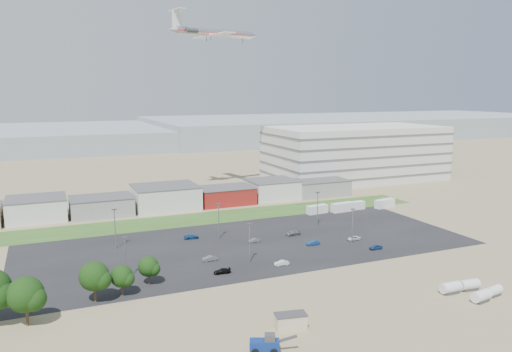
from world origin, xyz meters
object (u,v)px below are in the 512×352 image
parked_car_6 (191,237)px  parked_car_0 (354,238)px  telehandler (265,343)px  airliner (215,33)px  parked_car_4 (210,258)px  box_trailer_a (317,209)px  parked_car_12 (293,233)px  parked_car_13 (282,263)px  portable_shed (291,321)px  parked_car_1 (313,243)px  parked_car_2 (376,247)px  parked_car_3 (222,271)px  storage_tank_nw (451,287)px  parked_car_7 (254,240)px

parked_car_6 → parked_car_0: bearing=-111.5°
telehandler → airliner: 141.97m
airliner → parked_car_6: bearing=-125.0°
airliner → parked_car_4: (-28.39, -78.02, -62.85)m
parked_car_0 → box_trailer_a: bearing=163.6°
box_trailer_a → parked_car_12: box_trailer_a is taller
parked_car_12 → parked_car_4: bearing=-70.3°
box_trailer_a → parked_car_13: (-33.88, -41.61, -0.84)m
portable_shed → parked_car_1: portable_shed is taller
parked_car_2 → parked_car_3: parked_car_2 is taller
telehandler → storage_tank_nw: bearing=32.1°
telehandler → parked_car_4: bearing=106.7°
parked_car_2 → parked_car_4: (-42.84, 8.61, 0.03)m
parked_car_2 → parked_car_13: 28.16m
parked_car_3 → parked_car_13: (14.87, -0.46, 0.02)m
parked_car_0 → parked_car_4: size_ratio=1.02×
portable_shed → parked_car_3: 30.28m
parked_car_7 → box_trailer_a: bearing=124.7°
telehandler → parked_car_0: size_ratio=1.91×
parked_car_3 → parked_car_4: bearing=-177.2°
parked_car_4 → parked_car_7: 18.58m
parked_car_7 → parked_car_13: size_ratio=0.93×
parked_car_1 → parked_car_12: parked_car_12 is taller
portable_shed → parked_car_13: size_ratio=1.55×
box_trailer_a → parked_car_7: box_trailer_a is taller
parked_car_3 → parked_car_4: (0.17, 9.38, 0.07)m
parked_car_6 → parked_car_12: size_ratio=0.92×
storage_tank_nw → parked_car_12: size_ratio=0.96×
parked_car_3 → parked_car_13: bearing=92.1°
parked_car_13 → telehandler: bearing=-25.7°
parked_car_12 → parked_car_6: bearing=-108.6°
telehandler → parked_car_13: size_ratio=2.12×
portable_shed → box_trailer_a: box_trailer_a is taller
airliner → parked_car_4: airliner is taller
telehandler → parked_car_12: bearing=82.6°
parked_car_4 → parked_car_7: bearing=122.2°
parked_car_6 → parked_car_2: bearing=-120.7°
airliner → parked_car_2: (14.45, -86.63, -62.88)m
parked_car_0 → parked_car_6: parked_car_6 is taller
box_trailer_a → parked_car_0: box_trailer_a is taller
parked_car_0 → parked_car_12: 17.35m
parked_car_3 → parked_car_1: bearing=113.4°
parked_car_13 → parked_car_12: bearing=150.8°
parked_car_0 → parked_car_3: parked_car_3 is taller
parked_car_4 → storage_tank_nw: bearing=46.0°
parked_car_6 → parked_car_13: parked_car_6 is taller
parked_car_0 → parked_car_2: bearing=-1.0°
box_trailer_a → parked_car_13: 53.66m
box_trailer_a → airliner: bearing=106.5°
parked_car_4 → parked_car_7: size_ratio=1.17×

